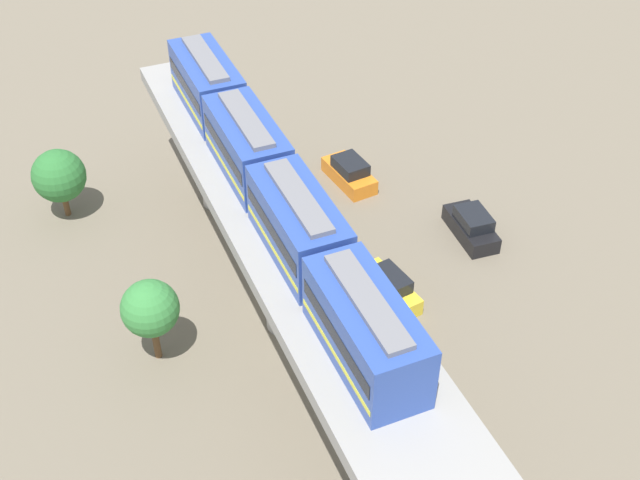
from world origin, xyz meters
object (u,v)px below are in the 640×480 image
at_px(parked_car_black, 471,226).
at_px(parked_car_yellow, 387,288).
at_px(parked_car_orange, 349,173).
at_px(tree_near_viaduct, 59,176).
at_px(tree_mid_lot, 150,309).
at_px(train, 271,183).

distance_m(parked_car_black, parked_car_yellow, 7.61).
xyz_separation_m(parked_car_orange, tree_near_viaduct, (17.44, -3.67, 2.15)).
height_order(parked_car_orange, tree_mid_lot, tree_mid_lot).
bearing_deg(tree_near_viaduct, parked_car_yellow, 135.80).
distance_m(parked_car_orange, tree_near_viaduct, 17.96).
distance_m(train, tree_near_viaduct, 16.70).
distance_m(parked_car_orange, tree_mid_lot, 18.39).
relative_size(parked_car_orange, tree_mid_lot, 0.91).
height_order(parked_car_black, parked_car_yellow, same).
xyz_separation_m(train, tree_mid_lot, (6.70, 0.73, -5.07)).
bearing_deg(parked_car_orange, train, 41.15).
relative_size(train, tree_mid_lot, 5.72).
xyz_separation_m(tree_near_viaduct, tree_mid_lot, (-2.25, 13.70, 0.45)).
xyz_separation_m(parked_car_black, tree_mid_lot, (19.60, 2.20, 2.60)).
height_order(train, parked_car_orange, train).
xyz_separation_m(parked_car_yellow, tree_mid_lot, (12.56, -0.70, 2.60)).
distance_m(train, parked_car_yellow, 9.76).
relative_size(parked_car_yellow, tree_mid_lot, 0.92).
xyz_separation_m(train, tree_near_viaduct, (8.95, -12.97, -5.52)).
bearing_deg(tree_mid_lot, parked_car_black, -173.59).
relative_size(parked_car_orange, parked_car_black, 1.01).
distance_m(train, parked_car_orange, 14.75).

